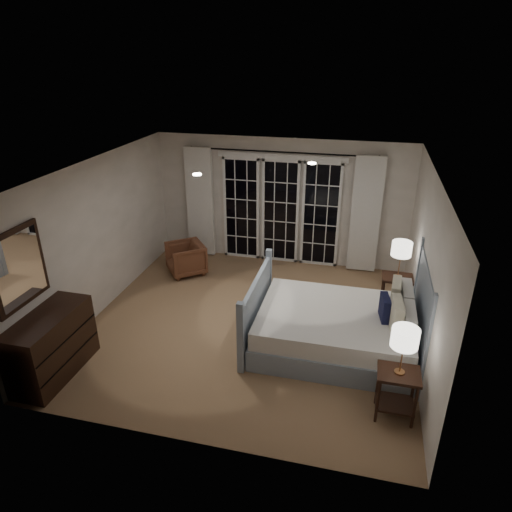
% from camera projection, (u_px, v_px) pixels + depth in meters
% --- Properties ---
extents(floor, '(5.00, 5.00, 0.00)m').
position_uv_depth(floor, '(250.00, 323.00, 7.31)').
color(floor, '#8E674C').
rests_on(floor, ground).
extents(ceiling, '(5.00, 5.00, 0.00)m').
position_uv_depth(ceiling, '(248.00, 169.00, 6.27)').
color(ceiling, white).
rests_on(ceiling, wall_back).
extents(wall_left, '(0.02, 5.00, 2.50)m').
position_uv_depth(wall_left, '(99.00, 237.00, 7.33)').
color(wall_left, silver).
rests_on(wall_left, floor).
extents(wall_right, '(0.02, 5.00, 2.50)m').
position_uv_depth(wall_right, '(425.00, 270.00, 6.25)').
color(wall_right, silver).
rests_on(wall_right, floor).
extents(wall_back, '(5.00, 0.02, 2.50)m').
position_uv_depth(wall_back, '(281.00, 202.00, 8.99)').
color(wall_back, silver).
rests_on(wall_back, floor).
extents(wall_front, '(5.00, 0.02, 2.50)m').
position_uv_depth(wall_front, '(186.00, 351.00, 4.58)').
color(wall_front, silver).
rests_on(wall_front, floor).
extents(french_doors, '(2.50, 0.04, 2.20)m').
position_uv_depth(french_doors, '(280.00, 210.00, 9.03)').
color(french_doors, black).
rests_on(french_doors, wall_back).
extents(curtain_rod, '(3.50, 0.03, 0.03)m').
position_uv_depth(curtain_rod, '(281.00, 152.00, 8.49)').
color(curtain_rod, black).
rests_on(curtain_rod, wall_back).
extents(curtain_left, '(0.55, 0.10, 2.25)m').
position_uv_depth(curtain_left, '(200.00, 202.00, 9.29)').
color(curtain_left, white).
rests_on(curtain_left, curtain_rod).
extents(curtain_right, '(0.55, 0.10, 2.25)m').
position_uv_depth(curtain_right, '(366.00, 215.00, 8.57)').
color(curtain_right, white).
rests_on(curtain_right, curtain_rod).
extents(downlight_a, '(0.12, 0.12, 0.01)m').
position_uv_depth(downlight_a, '(312.00, 163.00, 6.63)').
color(downlight_a, white).
rests_on(downlight_a, ceiling).
extents(downlight_b, '(0.12, 0.12, 0.01)m').
position_uv_depth(downlight_b, '(197.00, 174.00, 6.05)').
color(downlight_b, white).
rests_on(downlight_b, ceiling).
extents(bed, '(2.38, 1.72, 1.40)m').
position_uv_depth(bed, '(338.00, 327.00, 6.58)').
color(bed, gray).
rests_on(bed, floor).
extents(nightstand_left, '(0.49, 0.39, 0.63)m').
position_uv_depth(nightstand_left, '(397.00, 387.00, 5.31)').
color(nightstand_left, black).
rests_on(nightstand_left, floor).
extents(nightstand_right, '(0.49, 0.39, 0.64)m').
position_uv_depth(nightstand_right, '(396.00, 288.00, 7.49)').
color(nightstand_right, black).
rests_on(nightstand_right, floor).
extents(lamp_left, '(0.31, 0.31, 0.59)m').
position_uv_depth(lamp_left, '(405.00, 338.00, 5.02)').
color(lamp_left, '#B47948').
rests_on(lamp_left, nightstand_left).
extents(lamp_right, '(0.32, 0.32, 0.61)m').
position_uv_depth(lamp_right, '(402.00, 249.00, 7.19)').
color(lamp_right, '#B47948').
rests_on(lamp_right, nightstand_right).
extents(armchair, '(0.94, 0.93, 0.61)m').
position_uv_depth(armchair, '(186.00, 259.00, 8.82)').
color(armchair, brown).
rests_on(armchair, floor).
extents(dresser, '(0.54, 1.26, 0.89)m').
position_uv_depth(dresser, '(52.00, 345.00, 6.02)').
color(dresser, black).
rests_on(dresser, floor).
extents(mirror, '(0.05, 0.85, 1.00)m').
position_uv_depth(mirror, '(18.00, 268.00, 5.61)').
color(mirror, black).
rests_on(mirror, wall_left).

